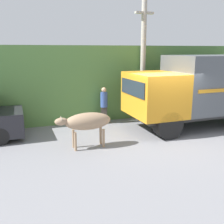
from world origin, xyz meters
name	(u,v)px	position (x,y,z in m)	size (l,w,h in m)	color
ground_plane	(168,138)	(0.00, 0.00, 0.00)	(60.00, 60.00, 0.00)	gray
hillside_embankment	(114,77)	(0.00, 6.06, 1.78)	(32.00, 5.55, 3.56)	#568442
building_backdrop	(76,84)	(-2.60, 4.63, 1.65)	(4.65, 2.70, 3.27)	#8CC69E
cargo_truck	(203,88)	(2.30, 0.93, 1.74)	(6.48, 2.51, 3.14)	#2D2D2D
brown_cow	(87,122)	(-3.24, 0.08, 0.94)	(1.96, 0.60, 1.26)	#9E7F60
pedestrian_on_hill	(104,104)	(-1.69, 2.82, 0.94)	(0.40, 0.40, 1.70)	#38332D
utility_pole	(143,59)	(0.33, 2.96, 2.95)	(0.90, 0.25, 5.69)	#9E998E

